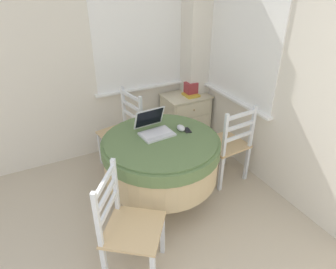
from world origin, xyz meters
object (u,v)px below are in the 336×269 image
cell_phone (187,130)px  dining_chair_near_right_window (228,145)px  dining_chair_camera_near (128,227)px  book_on_cabinet (191,95)px  computer_mouse (181,128)px  laptop (154,128)px  storage_box (191,89)px  round_dining_table (161,155)px  dining_chair_near_back_window (123,132)px  corner_cabinet (185,118)px

cell_phone → dining_chair_near_right_window: size_ratio=0.12×
dining_chair_camera_near → book_on_cabinet: size_ratio=4.71×
computer_mouse → cell_phone: bearing=-29.8°
laptop → dining_chair_camera_near: (-0.55, -0.71, -0.35)m
cell_phone → dining_chair_near_right_window: 0.59m
laptop → storage_box: laptop is taller
round_dining_table → laptop: laptop is taller
dining_chair_camera_near → dining_chair_near_back_window: bearing=71.4°
cell_phone → book_on_cabinet: size_ratio=0.58×
round_dining_table → cell_phone: size_ratio=9.90×
computer_mouse → dining_chair_near_back_window: size_ratio=0.12×
laptop → computer_mouse: laptop is taller
laptop → cell_phone: bearing=-19.4°
laptop → dining_chair_camera_near: laptop is taller
round_dining_table → computer_mouse: computer_mouse is taller
cell_phone → storage_box: storage_box is taller
dining_chair_near_right_window → book_on_cabinet: (0.08, 0.91, 0.23)m
corner_cabinet → dining_chair_near_back_window: bearing=-169.5°
computer_mouse → book_on_cabinet: bearing=53.8°
dining_chair_camera_near → storage_box: bearing=46.7°
corner_cabinet → computer_mouse: bearing=-123.0°
cell_phone → corner_cabinet: size_ratio=0.17×
corner_cabinet → book_on_cabinet: bearing=-43.5°
laptop → dining_chair_near_back_window: (-0.09, 0.67, -0.35)m
dining_chair_near_right_window → book_on_cabinet: bearing=85.3°
laptop → computer_mouse: size_ratio=3.07×
dining_chair_near_right_window → book_on_cabinet: size_ratio=4.71×
dining_chair_camera_near → storage_box: 2.14m
round_dining_table → laptop: size_ratio=3.40×
cell_phone → dining_chair_near_right_window: dining_chair_near_right_window is taller
book_on_cabinet → round_dining_table: bearing=-133.4°
laptop → computer_mouse: (0.24, -0.07, -0.02)m
computer_mouse → laptop: bearing=163.1°
laptop → dining_chair_near_back_window: size_ratio=0.36×
dining_chair_near_right_window → dining_chair_camera_near: (-1.36, -0.60, 0.00)m
laptop → dining_chair_camera_near: 0.96m
laptop → corner_cabinet: size_ratio=0.49×
laptop → dining_chair_near_right_window: bearing=-7.7°
dining_chair_near_back_window → corner_cabinet: dining_chair_near_back_window is taller
cell_phone → storage_box: bearing=57.1°
computer_mouse → dining_chair_near_back_window: 0.88m
laptop → dining_chair_near_back_window: bearing=97.5°
round_dining_table → book_on_cabinet: 1.28m
computer_mouse → storage_box: (0.66, 0.91, -0.03)m
cell_phone → dining_chair_camera_near: size_ratio=0.12×
computer_mouse → storage_box: size_ratio=0.65×
book_on_cabinet → storage_box: bearing=61.2°
dining_chair_near_back_window → cell_phone: bearing=-63.6°
laptop → storage_box: 1.23m
round_dining_table → dining_chair_camera_near: dining_chair_camera_near is taller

